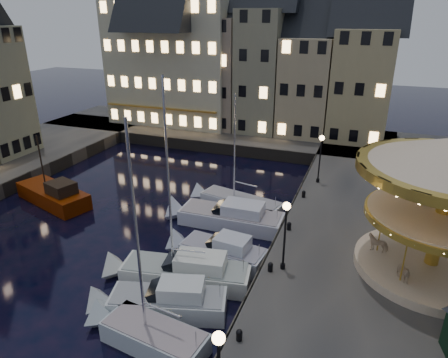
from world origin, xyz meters
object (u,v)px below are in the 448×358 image
at_px(motorboat_a, 145,334).
at_px(motorboat_e, 226,217).
at_px(motorboat_d, 217,251).
at_px(bollard_d, 304,194).
at_px(motorboat_f, 235,203).
at_px(motorboat_b, 160,302).
at_px(red_fishing_boat, 54,196).
at_px(bollard_a, 239,335).
at_px(bollard_b, 270,266).
at_px(bollard_c, 289,226).
at_px(streetlamp_c, 321,152).
at_px(motorboat_c, 179,272).
at_px(streetlamp_b, 285,226).

relative_size(motorboat_a, motorboat_e, 1.18).
xyz_separation_m(motorboat_a, motorboat_d, (0.65, 7.75, 0.10)).
relative_size(bollard_d, motorboat_f, 0.06).
bearing_deg(motorboat_b, motorboat_e, 90.46).
bearing_deg(red_fishing_boat, motorboat_d, -10.79).
height_order(motorboat_a, red_fishing_boat, motorboat_a).
xyz_separation_m(bollard_a, motorboat_a, (-4.57, -0.48, -1.07)).
bearing_deg(motorboat_f, motorboat_d, -79.63).
bearing_deg(bollard_b, bollard_c, 90.00).
height_order(bollard_c, motorboat_d, motorboat_d).
relative_size(streetlamp_c, motorboat_c, 0.37).
relative_size(bollard_a, bollard_b, 1.00).
distance_m(bollard_d, motorboat_d, 9.61).
distance_m(bollard_c, red_fishing_boat, 19.76).
relative_size(streetlamp_b, bollard_c, 7.32).
distance_m(motorboat_a, motorboat_f, 15.14).
height_order(streetlamp_b, bollard_a, streetlamp_b).
bearing_deg(streetlamp_c, motorboat_a, -104.51).
xyz_separation_m(streetlamp_b, motorboat_b, (-5.54, -4.32, -3.38)).
height_order(motorboat_f, red_fishing_boat, motorboat_f).
distance_m(streetlamp_c, red_fishing_boat, 22.57).
distance_m(streetlamp_c, motorboat_b, 18.96).
bearing_deg(motorboat_a, bollard_d, 74.49).
relative_size(bollard_c, motorboat_d, 0.09).
distance_m(bollard_b, bollard_d, 10.50).
bearing_deg(motorboat_e, motorboat_c, -91.27).
relative_size(streetlamp_b, motorboat_f, 0.40).
xyz_separation_m(bollard_b, bollard_d, (0.00, 10.50, 0.00)).
bearing_deg(bollard_b, bollard_d, 90.00).
height_order(streetlamp_c, motorboat_c, motorboat_c).
xyz_separation_m(bollard_b, red_fishing_boat, (-19.73, 4.79, -0.91)).
distance_m(bollard_d, motorboat_e, 6.55).
bearing_deg(motorboat_b, bollard_c, 60.74).
bearing_deg(bollard_a, red_fishing_boat, 152.46).
xyz_separation_m(bollard_d, motorboat_a, (-4.57, -16.48, -1.07)).
relative_size(streetlamp_b, motorboat_c, 0.37).
xyz_separation_m(bollard_c, motorboat_a, (-4.57, -10.98, -1.07)).
distance_m(streetlamp_c, bollard_b, 14.22).
distance_m(bollard_d, motorboat_f, 5.54).
height_order(streetlamp_c, motorboat_d, streetlamp_c).
bearing_deg(motorboat_f, bollard_d, 14.37).
bearing_deg(bollard_d, motorboat_f, -165.63).
distance_m(bollard_b, motorboat_b, 6.32).
bearing_deg(streetlamp_b, motorboat_c, -164.60).
distance_m(motorboat_c, motorboat_e, 7.50).
height_order(motorboat_e, motorboat_f, motorboat_f).
relative_size(streetlamp_c, bollard_d, 7.32).
height_order(streetlamp_c, motorboat_b, streetlamp_c).
relative_size(streetlamp_b, red_fishing_boat, 0.54).
bearing_deg(motorboat_b, bollard_b, 37.71).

